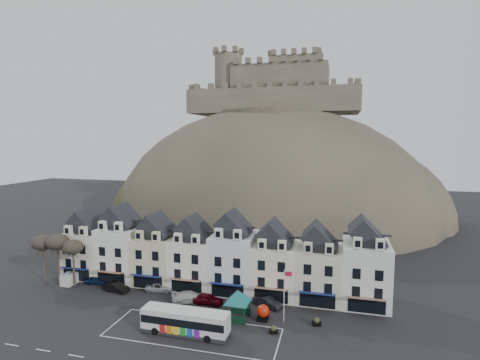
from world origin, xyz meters
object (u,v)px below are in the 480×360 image
Objects in this scene: car_black at (116,287)px; car_navy at (96,280)px; red_buoy at (263,312)px; car_silver at (160,287)px; flagpole at (285,292)px; car_charcoal at (267,302)px; car_white at (190,297)px; car_maroon at (208,299)px; white_van at (72,277)px; bus_shelter at (238,297)px; bus at (185,321)px.

car_navy is at bearing 76.68° from car_black.
red_buoy is 0.48× the size of car_silver.
car_black is at bearing 173.64° from flagpole.
car_charcoal is at bearing -107.80° from car_silver.
flagpole is 15.30m from car_white.
car_black is at bearing 88.68° from car_maroon.
white_van is 0.92× the size of car_maroon.
car_black is 15.88m from car_maroon.
car_black reaches higher than car_navy.
bus_shelter is 1.47× the size of car_black.
red_buoy is at bearing -9.87° from white_van.
red_buoy is at bearing -153.92° from car_charcoal.
car_navy is 0.71× the size of car_white.
car_maroon is 8.90m from car_charcoal.
bus_shelter is 31.38m from white_van.
white_van is at bearing 157.42° from bus.
bus_shelter is at bearing -11.84° from white_van.
bus_shelter is 21.90m from car_black.
bus reaches higher than car_silver.
bus is 2.68× the size of white_van.
white_van reaches higher than car_navy.
flagpole is at bearing 3.77° from red_buoy.
bus_shelter is at bearing 45.81° from bus.
bus is at bearing -125.52° from car_navy.
bus is 2.56× the size of car_black.
flagpole is at bearing -8.96° from white_van.
white_van is at bearing 85.98° from car_maroon.
bus reaches higher than car_navy.
bus_shelter is 1.54× the size of white_van.
flagpole is at bearing -106.04° from car_navy.
red_buoy is 0.55× the size of car_navy.
car_maroon is at bearing -6.45° from white_van.
car_black is (-16.01, 9.35, -1.03)m from bus.
white_van is 0.95× the size of car_black.
bus is at bearing 163.82° from car_charcoal.
car_silver is at bearing 129.83° from bus.
car_white is (18.08, -2.50, 0.13)m from car_navy.
car_maroon is 1.04× the size of car_charcoal.
bus_shelter is at bearing -172.76° from flagpole.
car_white is at bearing 166.74° from red_buoy.
red_buoy is 0.49× the size of car_charcoal.
white_van is (-37.14, 4.59, -3.20)m from flagpole.
car_silver is at bearing 44.62° from car_white.
bus is 13.36m from car_charcoal.
bus is 2.91× the size of car_navy.
car_silver is (-21.00, 5.08, -3.52)m from flagpole.
red_buoy reaches higher than car_black.
bus_shelter is (5.40, 5.46, 1.44)m from bus.
car_charcoal is (17.96, -1.23, 0.10)m from car_silver.
car_white is at bearing -7.02° from white_van.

